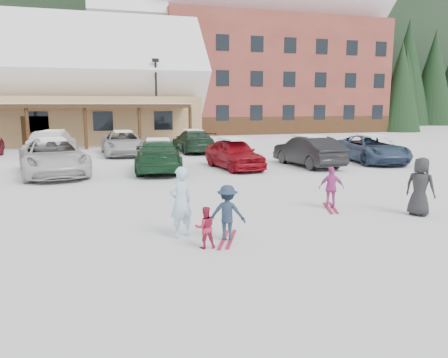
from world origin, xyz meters
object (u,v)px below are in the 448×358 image
object	(u,v)px
toddler_red	(205,227)
parked_car_9	(53,144)
parked_car_3	(158,156)
parked_car_11	(193,141)
parked_car_2	(53,157)
adult_skier	(181,202)
day_lodge	(13,92)
parked_car_5	(308,151)
parked_car_10	(123,143)
parked_car_6	(371,149)
lamp_post	(156,97)
parked_car_4	(234,154)
alpine_hotel	(250,54)
child_navy	(227,213)
bystander_dark	(420,187)
child_magenta	(331,188)

from	to	relation	value
toddler_red	parked_car_9	bearing A→B (deg)	-73.27
parked_car_3	parked_car_11	distance (m)	8.16
parked_car_3	parked_car_2	bearing A→B (deg)	4.70
adult_skier	toddler_red	distance (m)	1.04
day_lodge	parked_car_5	distance (m)	24.94
parked_car_10	parked_car_6	bearing A→B (deg)	-32.13
lamp_post	parked_car_4	bearing A→B (deg)	-83.22
parked_car_4	parked_car_6	size ratio (longest dim) A/B	0.82
parked_car_4	parked_car_9	size ratio (longest dim) A/B	0.90
lamp_post	alpine_hotel	bearing A→B (deg)	49.00
lamp_post	parked_car_4	distance (m)	14.47
adult_skier	parked_car_2	world-z (taller)	adult_skier
parked_car_6	child_navy	bearing A→B (deg)	-129.45
parked_car_2	parked_car_5	world-z (taller)	parked_car_2
toddler_red	parked_car_5	bearing A→B (deg)	-123.39
lamp_post	toddler_red	bearing A→B (deg)	-95.58
alpine_hotel	toddler_red	xyz separation A→B (m)	(-15.14, -39.57, -8.18)
lamp_post	parked_car_2	size ratio (longest dim) A/B	1.14
parked_car_3	toddler_red	bearing A→B (deg)	94.78
parked_car_2	parked_car_10	size ratio (longest dim) A/B	1.09
toddler_red	bystander_dark	distance (m)	6.36
adult_skier	child_magenta	size ratio (longest dim) A/B	1.33
parked_car_11	parked_car_10	bearing A→B (deg)	3.10
parked_car_11	parked_car_2	bearing A→B (deg)	42.03
adult_skier	parked_car_6	size ratio (longest dim) A/B	0.32
adult_skier	child_magenta	xyz separation A→B (m)	(4.71, 1.51, -0.20)
toddler_red	parked_car_10	distance (m)	18.18
child_navy	parked_car_2	world-z (taller)	parked_car_2
day_lodge	alpine_hotel	size ratio (longest dim) A/B	0.93
adult_skier	parked_car_9	bearing A→B (deg)	-100.06
parked_car_2	parked_car_10	distance (m)	7.69
child_navy	parked_car_11	xyz separation A→B (m)	(3.21, 18.10, 0.08)
parked_car_6	day_lodge	bearing A→B (deg)	143.78
adult_skier	parked_car_6	xyz separation A→B (m)	(12.05, 10.13, -0.11)
parked_car_9	child_magenta	bearing A→B (deg)	129.11
toddler_red	parked_car_4	bearing A→B (deg)	-107.74
alpine_hotel	parked_car_5	size ratio (longest dim) A/B	7.04
parked_car_2	parked_car_6	bearing A→B (deg)	-10.27
child_navy	parked_car_4	distance (m)	11.05
child_navy	parked_car_10	distance (m)	17.81
child_navy	child_magenta	world-z (taller)	child_navy
bystander_dark	child_navy	bearing A→B (deg)	65.90
day_lodge	child_navy	size ratio (longest dim) A/B	23.32
day_lodge	parked_car_4	size ratio (longest dim) A/B	7.02
lamp_post	adult_skier	xyz separation A→B (m)	(-2.77, -24.04, -2.78)
day_lodge	child_navy	bearing A→B (deg)	-73.32
child_magenta	parked_car_10	bearing A→B (deg)	-51.98
day_lodge	parked_car_2	distance (m)	19.04
child_navy	child_magenta	xyz separation A→B (m)	(3.77, 2.03, -0.01)
child_navy	bystander_dark	world-z (taller)	bystander_dark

